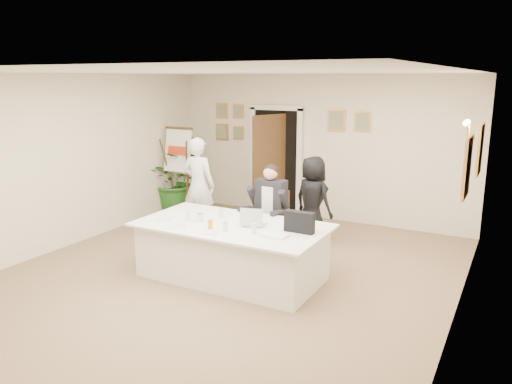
{
  "coord_description": "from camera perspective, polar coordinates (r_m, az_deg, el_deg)",
  "views": [
    {
      "loc": [
        3.51,
        -5.56,
        2.72
      ],
      "look_at": [
        0.18,
        0.6,
        1.12
      ],
      "focal_mm": 35.0,
      "sensor_mm": 36.0,
      "label": 1
    }
  ],
  "objects": [
    {
      "name": "ceiling",
      "position": [
        6.58,
        -3.97,
        13.53
      ],
      "size": [
        6.0,
        7.0,
        0.02
      ],
      "primitive_type": "cube",
      "color": "white",
      "rests_on": "wall_back"
    },
    {
      "name": "glass_d",
      "position": [
        7.15,
        -4.0,
        -2.38
      ],
      "size": [
        0.07,
        0.07,
        0.14
      ],
      "primitive_type": "cylinder",
      "rotation": [
        0.0,
        0.0,
        -0.04
      ],
      "color": "silver",
      "rests_on": "conference_table"
    },
    {
      "name": "potted_palm",
      "position": [
        10.55,
        -9.05,
        1.33
      ],
      "size": [
        1.46,
        1.38,
        1.28
      ],
      "primitive_type": "imported",
      "rotation": [
        0.0,
        0.0,
        0.43
      ],
      "color": "#21561C",
      "rests_on": "floor"
    },
    {
      "name": "wall_back",
      "position": [
        9.81,
        7.18,
        5.04
      ],
      "size": [
        6.0,
        0.1,
        2.8
      ],
      "primitive_type": "cube",
      "color": "beige",
      "rests_on": "floor"
    },
    {
      "name": "wall_left",
      "position": [
        8.67,
        -20.87,
        3.26
      ],
      "size": [
        0.1,
        7.0,
        2.8
      ],
      "primitive_type": "cube",
      "color": "beige",
      "rests_on": "floor"
    },
    {
      "name": "standing_man",
      "position": [
        8.95,
        -6.58,
        0.78
      ],
      "size": [
        0.65,
        0.44,
        1.72
      ],
      "primitive_type": "imported",
      "rotation": [
        0.0,
        0.0,
        3.19
      ],
      "color": "white",
      "rests_on": "floor"
    },
    {
      "name": "flip_chart",
      "position": [
        10.27,
        -8.52,
        1.98
      ],
      "size": [
        0.61,
        0.39,
        1.74
      ],
      "color": "#392512",
      "rests_on": "floor"
    },
    {
      "name": "plate_near",
      "position": [
        6.47,
        -5.24,
        -4.61
      ],
      "size": [
        0.24,
        0.24,
        0.01
      ],
      "primitive_type": "cylinder",
      "rotation": [
        0.0,
        0.0,
        -0.08
      ],
      "color": "white",
      "rests_on": "conference_table"
    },
    {
      "name": "plate_left",
      "position": [
        7.11,
        -10.46,
        -3.17
      ],
      "size": [
        0.26,
        0.26,
        0.01
      ],
      "primitive_type": "cylinder",
      "rotation": [
        0.0,
        0.0,
        0.16
      ],
      "color": "white",
      "rests_on": "conference_table"
    },
    {
      "name": "laptop",
      "position": [
        6.74,
        -0.1,
        -2.68
      ],
      "size": [
        0.39,
        0.41,
        0.28
      ],
      "primitive_type": null,
      "rotation": [
        0.0,
        0.0,
        0.28
      ],
      "color": "#B7BABC",
      "rests_on": "conference_table"
    },
    {
      "name": "glass_b",
      "position": [
        6.5,
        -3.5,
        -3.94
      ],
      "size": [
        0.07,
        0.07,
        0.14
      ],
      "primitive_type": "cylinder",
      "rotation": [
        0.0,
        0.0,
        -0.12
      ],
      "color": "silver",
      "rests_on": "conference_table"
    },
    {
      "name": "pictures_right_wall",
      "position": [
        6.85,
        23.62,
        3.65
      ],
      "size": [
        0.06,
        2.2,
        0.8
      ],
      "primitive_type": null,
      "color": "gold",
      "rests_on": "wall_right"
    },
    {
      "name": "laptop_bag",
      "position": [
        6.46,
        4.98,
        -3.44
      ],
      "size": [
        0.4,
        0.11,
        0.28
      ],
      "primitive_type": "cube",
      "rotation": [
        0.0,
        0.0,
        -0.01
      ],
      "color": "black",
      "rests_on": "conference_table"
    },
    {
      "name": "pictures_back_wall",
      "position": [
        10.05,
        2.9,
        7.89
      ],
      "size": [
        3.4,
        0.06,
        0.8
      ],
      "primitive_type": null,
      "color": "gold",
      "rests_on": "wall_back"
    },
    {
      "name": "glass_a",
      "position": [
        7.03,
        -7.75,
        -2.73
      ],
      "size": [
        0.07,
        0.07,
        0.14
      ],
      "primitive_type": "cylinder",
      "rotation": [
        0.0,
        0.0,
        0.12
      ],
      "color": "silver",
      "rests_on": "conference_table"
    },
    {
      "name": "wall_sconce",
      "position": [
        6.82,
        23.29,
        6.61
      ],
      "size": [
        0.2,
        0.3,
        0.24
      ],
      "primitive_type": null,
      "color": "gold",
      "rests_on": "wall_right"
    },
    {
      "name": "steel_jug",
      "position": [
        6.99,
        -6.38,
        -2.91
      ],
      "size": [
        0.11,
        0.11,
        0.11
      ],
      "primitive_type": "cylinder",
      "rotation": [
        0.0,
        0.0,
        -0.14
      ],
      "color": "silver",
      "rests_on": "conference_table"
    },
    {
      "name": "paper_stack",
      "position": [
        6.31,
        2.21,
        -4.95
      ],
      "size": [
        0.34,
        0.25,
        0.03
      ],
      "primitive_type": "cube",
      "rotation": [
        0.0,
        0.0,
        -0.1
      ],
      "color": "white",
      "rests_on": "conference_table"
    },
    {
      "name": "glass_c",
      "position": [
        6.39,
        -0.25,
        -4.21
      ],
      "size": [
        0.07,
        0.07,
        0.14
      ],
      "primitive_type": "cylinder",
      "rotation": [
        0.0,
        0.0,
        -0.06
      ],
      "color": "silver",
      "rests_on": "conference_table"
    },
    {
      "name": "seated_man",
      "position": [
        7.7,
        1.55,
        -2.11
      ],
      "size": [
        0.78,
        0.81,
        1.46
      ],
      "primitive_type": null,
      "rotation": [
        0.0,
        0.0,
        -0.26
      ],
      "color": "black",
      "rests_on": "floor"
    },
    {
      "name": "doorway",
      "position": [
        10.05,
        2.05,
        3.26
      ],
      "size": [
        1.14,
        0.86,
        2.2
      ],
      "color": "black",
      "rests_on": "floor"
    },
    {
      "name": "floor",
      "position": [
        7.12,
        -3.62,
        -9.62
      ],
      "size": [
        7.0,
        7.0,
        0.0
      ],
      "primitive_type": "plane",
      "color": "brown",
      "rests_on": "ground"
    },
    {
      "name": "plate_mid",
      "position": [
        6.8,
        -8.88,
        -3.85
      ],
      "size": [
        0.27,
        0.27,
        0.01
      ],
      "primitive_type": "cylinder",
      "rotation": [
        0.0,
        0.0,
        0.27
      ],
      "color": "white",
      "rests_on": "conference_table"
    },
    {
      "name": "wall_right",
      "position": [
        5.74,
        22.5,
        -1.43
      ],
      "size": [
        0.1,
        7.0,
        2.8
      ],
      "primitive_type": "cube",
      "color": "beige",
      "rests_on": "floor"
    },
    {
      "name": "oj_glass",
      "position": [
        6.61,
        -5.25,
        -3.72
      ],
      "size": [
        0.08,
        0.08,
        0.13
      ],
      "primitive_type": "cylinder",
      "rotation": [
        0.0,
        0.0,
        -0.15
      ],
      "color": "orange",
      "rests_on": "conference_table"
    },
    {
      "name": "standing_woman",
      "position": [
        8.38,
        6.5,
        -0.9
      ],
      "size": [
        0.83,
        0.68,
        1.47
      ],
      "primitive_type": "imported",
      "rotation": [
        0.0,
        0.0,
        2.81
      ],
      "color": "black",
      "rests_on": "floor"
    },
    {
      "name": "conference_table",
      "position": [
        6.96,
        -2.75,
        -6.69
      ],
      "size": [
        2.6,
        1.39,
        0.78
      ],
      "color": "white",
      "rests_on": "floor"
    }
  ]
}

